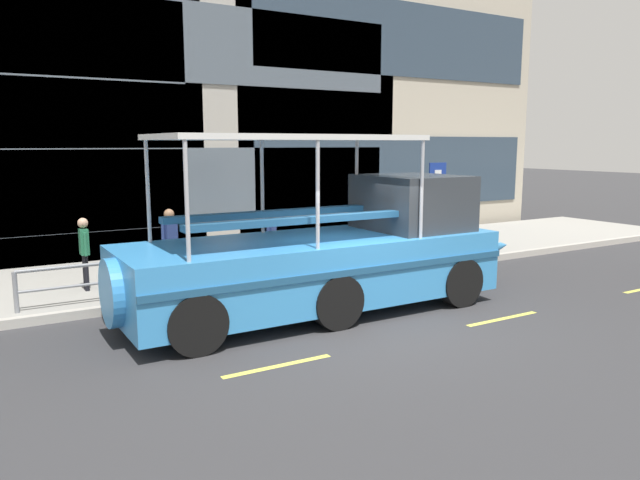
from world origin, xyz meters
name	(u,v)px	position (x,y,z in m)	size (l,w,h in m)	color
ground_plane	(368,324)	(0.00, 0.00, 0.00)	(120.00, 120.00, 0.00)	#333335
sidewalk	(245,267)	(0.00, 5.60, 0.09)	(32.00, 4.80, 0.18)	#99968E
curb_edge	(289,285)	(0.00, 3.11, 0.09)	(32.00, 0.18, 0.18)	#B2ADA3
lane_centreline	(404,340)	(0.00, -1.06, 0.00)	(25.80, 0.12, 0.01)	#DBD64C
curb_guardrail	(274,256)	(-0.22, 3.45, 0.73)	(10.78, 0.09, 0.81)	gray
parking_sign	(436,193)	(5.11, 3.93, 1.95)	(0.60, 0.12, 2.61)	#4C4F54
duck_tour_boat	(338,254)	(0.09, 1.19, 1.12)	(9.36, 2.59, 3.47)	#388CD1
pedestrian_near_bow	(385,221)	(3.57, 4.26, 1.21)	(0.48, 0.27, 1.71)	black
pedestrian_mid_left	(271,233)	(0.30, 4.61, 1.08)	(0.35, 0.30, 1.50)	black
pedestrian_mid_right	(170,238)	(-2.32, 4.48, 1.19)	(0.44, 0.31, 1.68)	black
pedestrian_near_stern	(84,247)	(-4.13, 4.65, 1.13)	(0.21, 0.45, 1.57)	black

